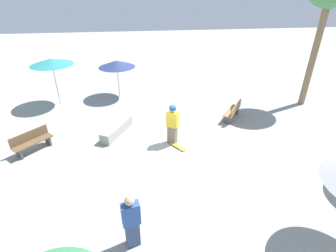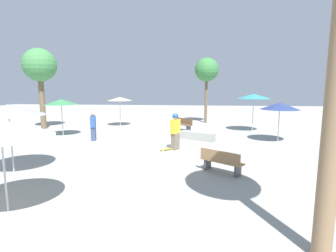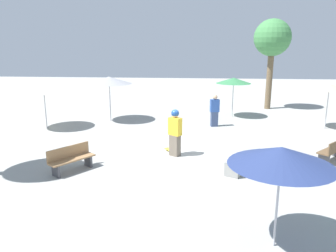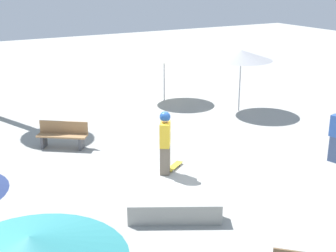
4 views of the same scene
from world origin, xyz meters
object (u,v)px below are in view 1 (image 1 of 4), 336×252
(bench_far, at_px, (233,111))
(shade_umbrella_teal, at_px, (51,62))
(bench_near, at_px, (32,142))
(bystander_watching, at_px, (131,221))
(skater_main, at_px, (172,123))
(concrete_ledge, at_px, (117,129))
(skateboard, at_px, (178,146))
(shade_umbrella_navy, at_px, (117,64))

(bench_far, bearing_deg, shade_umbrella_teal, 107.75)
(bench_near, bearing_deg, bystander_watching, 83.50)
(skater_main, xyz_separation_m, concrete_ledge, (2.44, -1.10, -0.74))
(skater_main, height_order, skateboard, skater_main)
(skater_main, bearing_deg, concrete_ledge, -170.48)
(skateboard, distance_m, shade_umbrella_navy, 6.93)
(shade_umbrella_teal, bearing_deg, concrete_ledge, 131.54)
(skater_main, relative_size, shade_umbrella_navy, 0.82)
(shade_umbrella_teal, height_order, shade_umbrella_navy, shade_umbrella_teal)
(bystander_watching, bearing_deg, concrete_ledge, 83.91)
(skater_main, relative_size, concrete_ledge, 0.87)
(skater_main, relative_size, bystander_watching, 1.08)
(concrete_ledge, bearing_deg, bench_far, -172.15)
(skater_main, xyz_separation_m, bench_near, (5.84, -0.14, -0.55))
(skateboard, xyz_separation_m, bystander_watching, (1.92, 4.46, 0.78))
(bench_near, height_order, bench_far, same)
(skater_main, distance_m, bench_far, 3.92)
(skater_main, distance_m, shade_umbrella_navy, 6.29)
(shade_umbrella_teal, distance_m, bystander_watching, 10.80)
(bench_far, distance_m, shade_umbrella_teal, 9.97)
(skater_main, height_order, shade_umbrella_teal, shade_umbrella_teal)
(concrete_ledge, xyz_separation_m, shade_umbrella_teal, (3.44, -3.88, 2.20))
(bench_near, xyz_separation_m, bench_far, (-9.22, -1.76, 0.00))
(bench_far, xyz_separation_m, shade_umbrella_teal, (9.26, -3.08, 2.01))
(shade_umbrella_navy, bearing_deg, skater_main, 113.71)
(shade_umbrella_navy, distance_m, bystander_watching, 10.63)
(concrete_ledge, bearing_deg, shade_umbrella_navy, -89.30)
(concrete_ledge, height_order, shade_umbrella_navy, shade_umbrella_navy)
(skateboard, relative_size, shade_umbrella_teal, 0.30)
(skateboard, distance_m, bench_far, 3.96)
(bench_near, height_order, shade_umbrella_navy, shade_umbrella_navy)
(bench_far, relative_size, bystander_watching, 0.92)
(skateboard, distance_m, concrete_ledge, 3.03)
(concrete_ledge, xyz_separation_m, bystander_watching, (-0.70, 5.96, 0.60))
(concrete_ledge, distance_m, shade_umbrella_teal, 5.64)
(skateboard, height_order, shade_umbrella_teal, shade_umbrella_teal)
(concrete_ledge, bearing_deg, skater_main, 155.75)
(skater_main, xyz_separation_m, shade_umbrella_teal, (5.88, -4.98, 1.45))
(bench_near, bearing_deg, shade_umbrella_navy, -166.93)
(bench_near, bearing_deg, shade_umbrella_teal, -135.31)
(bench_far, xyz_separation_m, shade_umbrella_navy, (5.88, -3.78, 1.59))
(skateboard, bearing_deg, shade_umbrella_teal, -166.30)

